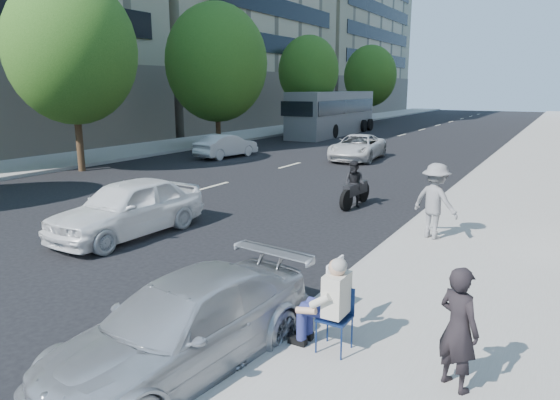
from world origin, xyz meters
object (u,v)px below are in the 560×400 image
Objects in this scene: seated_protester at (328,298)px; white_sedan_mid at (226,146)px; motorcycle at (355,186)px; parked_sedan at (183,327)px; white_sedan_near at (128,207)px; pedestrian_woman at (458,328)px; jogger at (435,201)px; white_sedan_far at (358,147)px; bus at (333,113)px.

seated_protester reaches higher than white_sedan_mid.
white_sedan_mid is 1.79× the size of motorcycle.
motorcycle is (-1.53, 9.68, 0.04)m from parked_sedan.
seated_protester is at bearing -20.50° from white_sedan_near.
white_sedan_mid is (-13.07, 15.61, -0.27)m from seated_protester.
white_sedan_mid is at bearing -16.20° from pedestrian_woman.
motorcycle is at bearing 105.62° from parked_sedan.
white_sedan_near reaches higher than parked_sedan.
jogger is 14.12m from white_sedan_far.
motorcycle is 0.17× the size of bus.
motorcycle is at bearing -30.72° from pedestrian_woman.
pedestrian_woman is 0.36× the size of white_sedan_near.
seated_protester is 33.43m from bus.
jogger reaches higher than white_sedan_mid.
seated_protester reaches higher than white_sedan_far.
motorcycle reaches higher than white_sedan_near.
parked_sedan is 0.34× the size of bus.
parked_sedan is 20.41m from white_sedan_mid.
motorcycle is at bearing 152.59° from white_sedan_mid.
jogger is at bearing -43.78° from pedestrian_woman.
pedestrian_woman is 3.37m from parked_sedan.
white_sedan_far is at bearing 110.33° from seated_protester.
white_sedan_far is (-0.05, 15.45, -0.07)m from white_sedan_near.
white_sedan_far is (-8.44, 18.33, -0.26)m from pedestrian_woman.
seated_protester is 1.93m from parked_sedan.
white_sedan_mid is (-13.08, 9.75, -0.43)m from jogger.
jogger is 0.39× the size of white_sedan_far.
jogger is at bearing -35.62° from motorcycle.
bus reaches higher than motorcycle.
jogger reaches higher than parked_sedan.
pedestrian_woman is 9.77m from motorcycle.
seated_protester is 0.32× the size of parked_sedan.
bus is at bearing -32.82° from pedestrian_woman.
bus is (-13.65, 30.51, 0.76)m from seated_protester.
jogger is 16.32m from white_sedan_mid.
seated_protester is at bearing -68.08° from bus.
white_sedan_mid is at bearing 131.23° from parked_sedan.
parked_sedan is 33.98m from bus.
seated_protester is 20.36m from white_sedan_mid.
seated_protester is 0.31× the size of white_sedan_near.
bus is at bearing 117.64° from parked_sedan.
parked_sedan is at bearing -35.28° from white_sedan_near.
pedestrian_woman is at bearing -65.57° from bus.
bus reaches higher than white_sedan_near.
white_sedan_far is 10.46m from motorcycle.
pedestrian_woman is at bearing 127.68° from jogger.
bus reaches higher than parked_sedan.
white_sedan_mid is 0.80× the size of white_sedan_far.
white_sedan_near is at bearing 124.29° from white_sedan_mid.
white_sedan_mid is 14.95m from bus.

